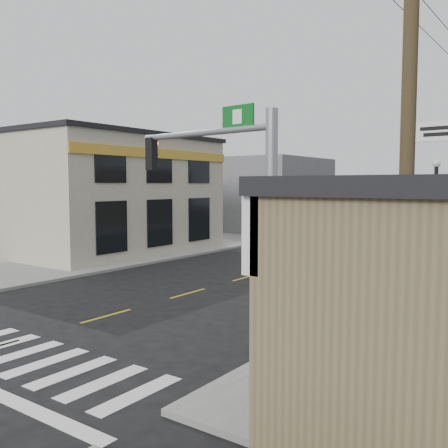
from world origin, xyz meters
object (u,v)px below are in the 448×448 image
Objects in this scene: traffic_signal_pole at (244,210)px; bare_tree at (347,215)px; lamp_post at (437,222)px; fire_hydrant at (323,315)px; guide_sign at (367,255)px; utility_pole_near at (408,130)px.

bare_tree is (2.17, 0.50, -0.05)m from traffic_signal_pole.
lamp_post is (2.29, 7.75, -0.64)m from traffic_signal_pole.
lamp_post is at bearing 66.50° from fire_hydrant.
guide_sign is 5.78m from bare_tree.
lamp_post is 8.58m from utility_pole_near.
traffic_signal_pole reaches higher than bare_tree.
fire_hydrant is at bearing 121.81° from bare_tree.
utility_pole_near reaches higher than guide_sign.
lamp_post is at bearing 49.83° from guide_sign.
lamp_post reaches higher than fire_hydrant.
fire_hydrant is at bearing -107.97° from lamp_post.
guide_sign reaches higher than fire_hydrant.
guide_sign is 0.29× the size of utility_pole_near.
lamp_post is 0.50× the size of utility_pole_near.
guide_sign is 7.60m from utility_pole_near.
fire_hydrant is (0.39, 3.37, -3.01)m from traffic_signal_pole.
lamp_post is 1.12× the size of bare_tree.
fire_hydrant is 6.71m from utility_pole_near.
bare_tree is 2.29m from utility_pole_near.
bare_tree is at bearing 141.12° from utility_pole_near.
lamp_post reaches higher than bare_tree.
fire_hydrant is 0.08× the size of utility_pole_near.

